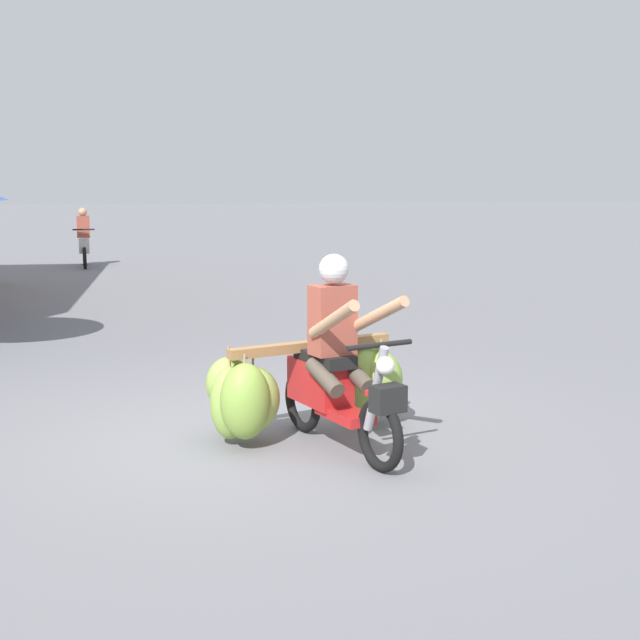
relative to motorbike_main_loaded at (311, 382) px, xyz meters
The scene contains 3 objects.
ground_plane 0.62m from the motorbike_main_loaded, 167.12° to the left, with size 120.00×120.00×0.00m, color slate.
motorbike_main_loaded is the anchor object (origin of this frame).
motorbike_distant_ahead_left 15.14m from the motorbike_main_loaded, 103.07° to the left, with size 0.50×1.62×1.40m.
Camera 1 is at (-0.63, -7.21, 2.20)m, focal length 49.88 mm.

